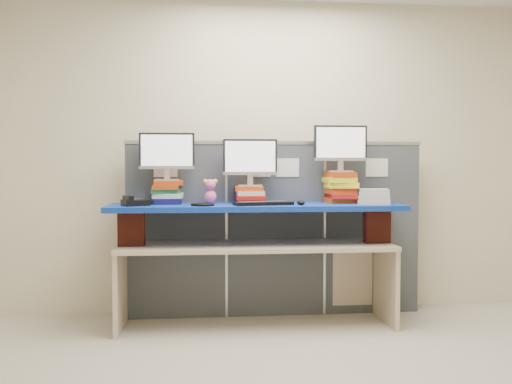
{
  "coord_description": "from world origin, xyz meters",
  "views": [
    {
      "loc": [
        -0.71,
        -3.15,
        1.31
      ],
      "look_at": [
        -0.21,
        1.48,
        1.1
      ],
      "focal_mm": 40.0,
      "sensor_mm": 36.0,
      "label": 1
    }
  ],
  "objects": [
    {
      "name": "mouse",
      "position": [
        0.15,
        1.36,
        1.02
      ],
      "size": [
        0.1,
        0.13,
        0.04
      ],
      "primitive_type": "ellipsoid",
      "rotation": [
        0.0,
        0.0,
        -0.36
      ],
      "color": "black",
      "rests_on": "blue_board"
    },
    {
      "name": "brick_pier_left",
      "position": [
        -1.21,
        1.44,
        0.82
      ],
      "size": [
        0.21,
        0.12,
        0.28
      ],
      "primitive_type": "cube",
      "rotation": [
        0.0,
        0.0,
        -0.02
      ],
      "color": "maroon",
      "rests_on": "desk"
    },
    {
      "name": "desk_phone",
      "position": [
        -1.18,
        1.4,
        1.03
      ],
      "size": [
        0.24,
        0.23,
        0.08
      ],
      "rotation": [
        0.0,
        0.0,
        0.4
      ],
      "color": "black",
      "rests_on": "blue_board"
    },
    {
      "name": "monitor_center",
      "position": [
        -0.24,
        1.6,
        1.37
      ],
      "size": [
        0.45,
        0.13,
        0.39
      ],
      "rotation": [
        0.0,
        0.0,
        -0.02
      ],
      "color": "#9E9EA3",
      "rests_on": "book_stack_center"
    },
    {
      "name": "cubicle_partition",
      "position": [
        -0.0,
        1.78,
        0.77
      ],
      "size": [
        2.6,
        0.06,
        1.53
      ],
      "color": "#3E4349",
      "rests_on": "ground"
    },
    {
      "name": "book_stack_center",
      "position": [
        -0.24,
        1.6,
        1.07
      ],
      "size": [
        0.26,
        0.32,
        0.14
      ],
      "color": "#12124F",
      "rests_on": "blue_board"
    },
    {
      "name": "book_stack_left",
      "position": [
        -0.93,
        1.61,
        1.1
      ],
      "size": [
        0.27,
        0.3,
        0.19
      ],
      "color": "#12124F",
      "rests_on": "blue_board"
    },
    {
      "name": "plush_toy",
      "position": [
        -0.57,
        1.58,
        1.11
      ],
      "size": [
        0.12,
        0.09,
        0.2
      ],
      "rotation": [
        0.0,
        0.0,
        -0.22
      ],
      "color": "#F15B9C",
      "rests_on": "blue_board"
    },
    {
      "name": "room",
      "position": [
        0.0,
        0.0,
        1.4
      ],
      "size": [
        5.0,
        4.0,
        2.8
      ],
      "color": "beige",
      "rests_on": "ground"
    },
    {
      "name": "headset",
      "position": [
        -0.64,
        1.35,
        1.01
      ],
      "size": [
        0.24,
        0.24,
        0.02
      ],
      "primitive_type": "torus",
      "rotation": [
        0.0,
        0.0,
        -0.34
      ],
      "color": "black",
      "rests_on": "blue_board"
    },
    {
      "name": "brick_pier_right",
      "position": [
        0.79,
        1.41,
        0.82
      ],
      "size": [
        0.21,
        0.12,
        0.28
      ],
      "primitive_type": "cube",
      "rotation": [
        0.0,
        0.0,
        -0.02
      ],
      "color": "maroon",
      "rests_on": "desk"
    },
    {
      "name": "blue_board",
      "position": [
        -0.21,
        1.48,
        0.98
      ],
      "size": [
        2.4,
        0.64,
        0.04
      ],
      "primitive_type": "cube",
      "rotation": [
        0.0,
        0.0,
        -0.02
      ],
      "color": "#0B158E",
      "rests_on": "brick_pier_left"
    },
    {
      "name": "book_stack_right",
      "position": [
        0.53,
        1.59,
        1.13
      ],
      "size": [
        0.27,
        0.32,
        0.26
      ],
      "color": "#B13C10",
      "rests_on": "blue_board"
    },
    {
      "name": "keyboard",
      "position": [
        -0.16,
        1.37,
        1.02
      ],
      "size": [
        0.49,
        0.24,
        0.03
      ],
      "rotation": [
        0.0,
        0.0,
        0.19
      ],
      "color": "black",
      "rests_on": "blue_board"
    },
    {
      "name": "desk",
      "position": [
        -0.21,
        1.48,
        0.54
      ],
      "size": [
        2.24,
        0.69,
        0.68
      ],
      "rotation": [
        0.0,
        0.0,
        -0.02
      ],
      "color": "beige",
      "rests_on": "ground"
    },
    {
      "name": "monitor_right",
      "position": [
        0.53,
        1.58,
        1.49
      ],
      "size": [
        0.45,
        0.13,
        0.39
      ],
      "rotation": [
        0.0,
        0.0,
        -0.02
      ],
      "color": "#9E9EA3",
      "rests_on": "book_stack_right"
    },
    {
      "name": "monitor_left",
      "position": [
        -0.93,
        1.61,
        1.42
      ],
      "size": [
        0.45,
        0.13,
        0.39
      ],
      "rotation": [
        0.0,
        0.0,
        -0.02
      ],
      "color": "#9E9EA3",
      "rests_on": "book_stack_left"
    },
    {
      "name": "binder_stack",
      "position": [
        0.76,
        1.4,
        1.06
      ],
      "size": [
        0.3,
        0.27,
        0.12
      ],
      "rotation": [
        0.0,
        0.0,
        -0.26
      ],
      "color": "beige",
      "rests_on": "blue_board"
    }
  ]
}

